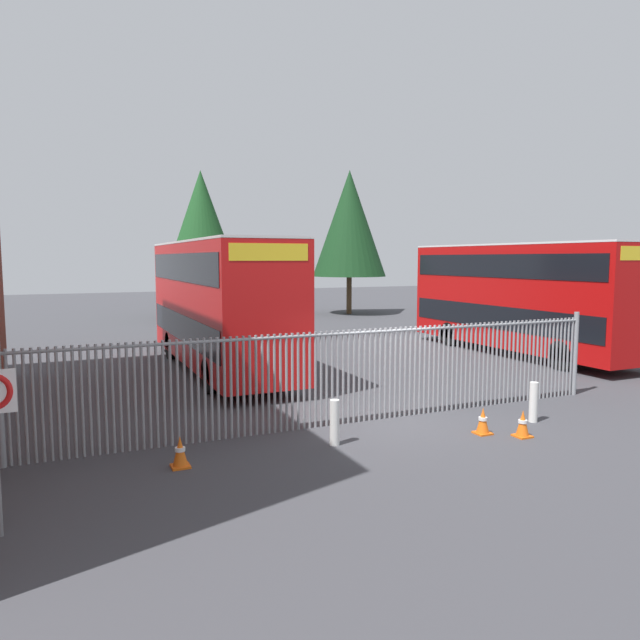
{
  "coord_description": "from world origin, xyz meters",
  "views": [
    {
      "loc": [
        -7.12,
        -11.94,
        3.83
      ],
      "look_at": [
        0.0,
        4.0,
        2.0
      ],
      "focal_mm": 32.9,
      "sensor_mm": 36.0,
      "label": 1
    }
  ],
  "objects_px": {
    "bollard_center_front": "(534,402)",
    "traffic_cone_by_gate": "(180,452)",
    "bollard_near_left": "(335,422)",
    "traffic_cone_mid_forecourt": "(483,421)",
    "double_decker_bus_behind_fence_left": "(519,294)",
    "traffic_cone_near_kerb": "(523,424)",
    "double_decker_bus_near_gate": "(218,300)"
  },
  "relations": [
    {
      "from": "bollard_center_front",
      "to": "traffic_cone_by_gate",
      "type": "xyz_separation_m",
      "value": [
        -8.18,
        0.34,
        -0.19
      ]
    },
    {
      "from": "bollard_near_left",
      "to": "traffic_cone_mid_forecourt",
      "type": "relative_size",
      "value": 1.61
    },
    {
      "from": "double_decker_bus_behind_fence_left",
      "to": "traffic_cone_mid_forecourt",
      "type": "distance_m",
      "value": 11.91
    },
    {
      "from": "traffic_cone_by_gate",
      "to": "traffic_cone_near_kerb",
      "type": "bearing_deg",
      "value": -9.19
    },
    {
      "from": "double_decker_bus_behind_fence_left",
      "to": "traffic_cone_by_gate",
      "type": "xyz_separation_m",
      "value": [
        -14.9,
        -7.49,
        -2.13
      ]
    },
    {
      "from": "double_decker_bus_behind_fence_left",
      "to": "traffic_cone_mid_forecourt",
      "type": "height_order",
      "value": "double_decker_bus_behind_fence_left"
    },
    {
      "from": "bollard_center_front",
      "to": "traffic_cone_by_gate",
      "type": "height_order",
      "value": "bollard_center_front"
    },
    {
      "from": "bollard_center_front",
      "to": "traffic_cone_mid_forecourt",
      "type": "relative_size",
      "value": 1.61
    },
    {
      "from": "traffic_cone_mid_forecourt",
      "to": "traffic_cone_by_gate",
      "type": "bearing_deg",
      "value": 174.48
    },
    {
      "from": "double_decker_bus_near_gate",
      "to": "traffic_cone_mid_forecourt",
      "type": "xyz_separation_m",
      "value": [
        3.43,
        -9.64,
        -2.13
      ]
    },
    {
      "from": "double_decker_bus_near_gate",
      "to": "double_decker_bus_behind_fence_left",
      "type": "bearing_deg",
      "value": -7.29
    },
    {
      "from": "traffic_cone_near_kerb",
      "to": "traffic_cone_mid_forecourt",
      "type": "bearing_deg",
      "value": 140.77
    },
    {
      "from": "traffic_cone_by_gate",
      "to": "traffic_cone_mid_forecourt",
      "type": "height_order",
      "value": "same"
    },
    {
      "from": "double_decker_bus_behind_fence_left",
      "to": "traffic_cone_near_kerb",
      "type": "xyz_separation_m",
      "value": [
        -7.81,
        -8.64,
        -2.13
      ]
    },
    {
      "from": "bollard_center_front",
      "to": "double_decker_bus_behind_fence_left",
      "type": "bearing_deg",
      "value": 49.33
    },
    {
      "from": "bollard_near_left",
      "to": "double_decker_bus_near_gate",
      "type": "bearing_deg",
      "value": 90.86
    },
    {
      "from": "traffic_cone_near_kerb",
      "to": "bollard_near_left",
      "type": "bearing_deg",
      "value": 163.52
    },
    {
      "from": "bollard_center_front",
      "to": "traffic_cone_by_gate",
      "type": "relative_size",
      "value": 1.61
    },
    {
      "from": "double_decker_bus_behind_fence_left",
      "to": "bollard_near_left",
      "type": "xyz_separation_m",
      "value": [
        -11.74,
        -7.48,
        -1.95
      ]
    },
    {
      "from": "bollard_near_left",
      "to": "traffic_cone_mid_forecourt",
      "type": "distance_m",
      "value": 3.36
    },
    {
      "from": "bollard_near_left",
      "to": "bollard_center_front",
      "type": "distance_m",
      "value": 5.03
    },
    {
      "from": "bollard_center_front",
      "to": "traffic_cone_near_kerb",
      "type": "bearing_deg",
      "value": -143.13
    },
    {
      "from": "traffic_cone_by_gate",
      "to": "traffic_cone_near_kerb",
      "type": "xyz_separation_m",
      "value": [
        7.1,
        -1.15,
        0.0
      ]
    },
    {
      "from": "double_decker_bus_near_gate",
      "to": "bollard_near_left",
      "type": "height_order",
      "value": "double_decker_bus_near_gate"
    },
    {
      "from": "double_decker_bus_near_gate",
      "to": "traffic_cone_mid_forecourt",
      "type": "distance_m",
      "value": 10.45
    },
    {
      "from": "bollard_near_left",
      "to": "traffic_cone_mid_forecourt",
      "type": "xyz_separation_m",
      "value": [
        3.3,
        -0.64,
        -0.19
      ]
    },
    {
      "from": "bollard_near_left",
      "to": "traffic_cone_by_gate",
      "type": "relative_size",
      "value": 1.61
    },
    {
      "from": "traffic_cone_mid_forecourt",
      "to": "traffic_cone_near_kerb",
      "type": "bearing_deg",
      "value": -39.23
    },
    {
      "from": "double_decker_bus_near_gate",
      "to": "bollard_center_front",
      "type": "distance_m",
      "value": 10.85
    },
    {
      "from": "bollard_center_front",
      "to": "traffic_cone_mid_forecourt",
      "type": "bearing_deg",
      "value": -170.61
    },
    {
      "from": "bollard_near_left",
      "to": "bollard_center_front",
      "type": "height_order",
      "value": "same"
    },
    {
      "from": "bollard_center_front",
      "to": "traffic_cone_near_kerb",
      "type": "relative_size",
      "value": 1.61
    }
  ]
}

